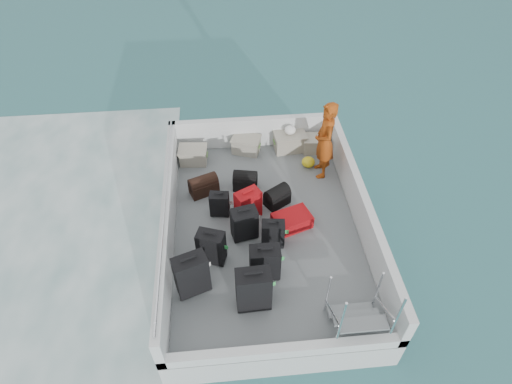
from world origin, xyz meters
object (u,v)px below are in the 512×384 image
(suitcase_2, at_px, (220,205))
(crate_0, at_px, (193,156))
(crate_2, at_px, (289,142))
(suitcase_3, at_px, (254,290))
(crate_1, at_px, (246,145))
(suitcase_1, at_px, (211,247))
(suitcase_5, at_px, (248,205))
(crate_3, at_px, (316,144))
(suitcase_6, at_px, (265,263))
(passenger, at_px, (325,141))
(suitcase_8, at_px, (292,221))
(suitcase_0, at_px, (192,275))
(suitcase_7, at_px, (273,234))
(suitcase_4, at_px, (244,224))

(suitcase_2, bearing_deg, crate_0, 116.29)
(crate_0, relative_size, crate_2, 0.86)
(suitcase_3, height_order, crate_1, suitcase_3)
(suitcase_1, distance_m, suitcase_2, 1.06)
(suitcase_5, bearing_deg, crate_3, 20.75)
(suitcase_2, bearing_deg, suitcase_6, -56.31)
(suitcase_1, distance_m, crate_0, 2.64)
(suitcase_3, height_order, crate_2, suitcase_3)
(suitcase_3, relative_size, passenger, 0.48)
(suitcase_1, bearing_deg, crate_3, 69.13)
(suitcase_8, bearing_deg, suitcase_5, 50.43)
(suitcase_0, relative_size, suitcase_2, 1.54)
(suitcase_8, bearing_deg, crate_2, -26.30)
(suitcase_0, relative_size, suitcase_3, 0.99)
(crate_2, bearing_deg, suitcase_0, -121.03)
(suitcase_1, xyz_separation_m, suitcase_7, (1.06, 0.23, -0.06))
(suitcase_5, relative_size, crate_0, 1.14)
(suitcase_4, relative_size, suitcase_7, 1.18)
(suitcase_8, relative_size, passenger, 0.40)
(suitcase_5, bearing_deg, suitcase_0, -151.28)
(crate_2, bearing_deg, suitcase_8, -97.29)
(crate_3, bearing_deg, suitcase_5, -131.77)
(suitcase_0, bearing_deg, suitcase_1, 41.17)
(crate_1, bearing_deg, suitcase_6, -89.09)
(crate_0, bearing_deg, passenger, -12.65)
(suitcase_0, distance_m, suitcase_8, 2.16)
(suitcase_0, relative_size, crate_3, 1.49)
(crate_2, bearing_deg, suitcase_6, -105.37)
(suitcase_6, xyz_separation_m, suitcase_7, (0.21, 0.63, -0.06))
(crate_2, bearing_deg, suitcase_5, -118.77)
(suitcase_4, distance_m, suitcase_5, 0.48)
(suitcase_7, bearing_deg, crate_2, 81.43)
(suitcase_6, bearing_deg, suitcase_8, 59.57)
(crate_1, bearing_deg, crate_2, 0.00)
(suitcase_1, relative_size, suitcase_2, 1.30)
(crate_0, bearing_deg, suitcase_6, -68.34)
(suitcase_2, relative_size, passenger, 0.31)
(suitcase_0, height_order, suitcase_8, suitcase_0)
(suitcase_4, bearing_deg, crate_2, 51.51)
(suitcase_1, xyz_separation_m, passenger, (2.28, 2.02, 0.50))
(crate_3, bearing_deg, suitcase_2, -141.53)
(suitcase_7, relative_size, passenger, 0.33)
(suitcase_6, bearing_deg, suitcase_4, 107.42)
(suitcase_8, bearing_deg, suitcase_1, 94.57)
(suitcase_1, relative_size, passenger, 0.40)
(suitcase_2, distance_m, suitcase_7, 1.21)
(crate_2, distance_m, crate_3, 0.58)
(suitcase_1, relative_size, suitcase_6, 1.00)
(suitcase_6, bearing_deg, suitcase_3, -113.64)
(suitcase_6, bearing_deg, crate_2, 74.78)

